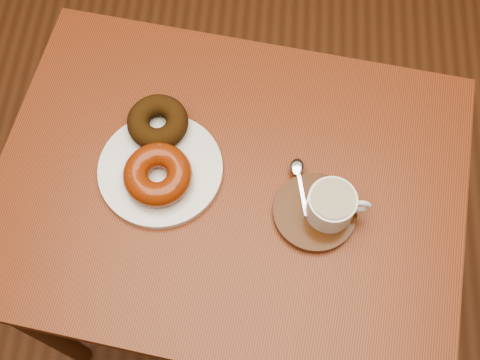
# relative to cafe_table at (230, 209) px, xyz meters

# --- Properties ---
(ground) EXTENTS (6.00, 6.00, 0.00)m
(ground) POSITION_rel_cafe_table_xyz_m (-0.14, 0.32, -0.65)
(ground) COLOR brown
(ground) RESTS_ON ground
(cafe_table) EXTENTS (0.90, 0.73, 0.77)m
(cafe_table) POSITION_rel_cafe_table_xyz_m (0.00, 0.00, 0.00)
(cafe_table) COLOR brown
(cafe_table) RESTS_ON ground
(donut_plate) EXTENTS (0.26, 0.26, 0.01)m
(donut_plate) POSITION_rel_cafe_table_xyz_m (-0.12, 0.02, 0.13)
(donut_plate) COLOR silver
(donut_plate) RESTS_ON cafe_table
(donut_cinnamon) EXTENTS (0.14, 0.14, 0.04)m
(donut_cinnamon) POSITION_rel_cafe_table_xyz_m (-0.13, 0.10, 0.16)
(donut_cinnamon) COLOR #331E0A
(donut_cinnamon) RESTS_ON donut_plate
(donut_caramel) EXTENTS (0.16, 0.16, 0.04)m
(donut_caramel) POSITION_rel_cafe_table_xyz_m (-0.12, -0.01, 0.16)
(donut_caramel) COLOR maroon
(donut_caramel) RESTS_ON donut_plate
(saucer) EXTENTS (0.19, 0.19, 0.02)m
(saucer) POSITION_rel_cafe_table_xyz_m (0.15, -0.05, 0.13)
(saucer) COLOR #3B1B08
(saucer) RESTS_ON cafe_table
(coffee_cup) EXTENTS (0.11, 0.08, 0.06)m
(coffee_cup) POSITION_rel_cafe_table_xyz_m (0.18, -0.04, 0.17)
(coffee_cup) COLOR silver
(coffee_cup) RESTS_ON saucer
(teaspoon) EXTENTS (0.03, 0.11, 0.01)m
(teaspoon) POSITION_rel_cafe_table_xyz_m (0.12, 0.02, 0.14)
(teaspoon) COLOR silver
(teaspoon) RESTS_ON saucer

